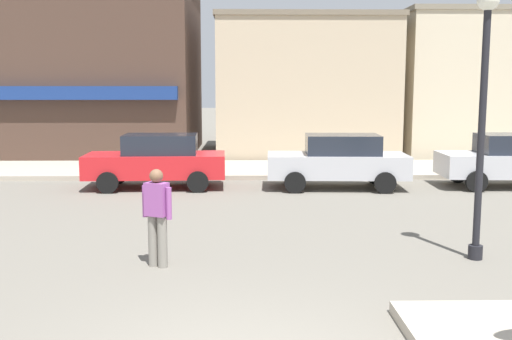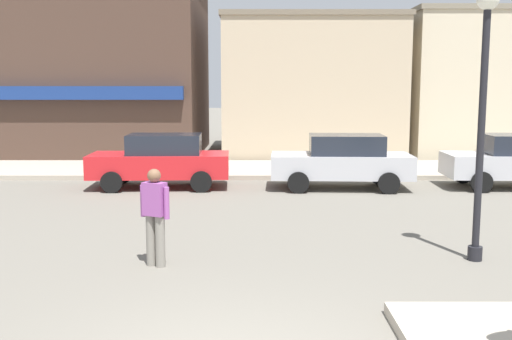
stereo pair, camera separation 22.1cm
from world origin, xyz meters
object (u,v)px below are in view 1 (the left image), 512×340
object	(u,v)px
lamp_post	(484,84)
parked_car_second	(338,161)
parked_car_third	(511,160)
pedestrian_crossing_near	(157,215)
parked_car_nearest	(157,160)

from	to	relation	value
lamp_post	parked_car_second	xyz separation A→B (m)	(-1.23, 7.26, -2.15)
parked_car_third	pedestrian_crossing_near	distance (m)	11.98
lamp_post	parked_car_third	world-z (taller)	lamp_post
parked_car_second	lamp_post	bearing A→B (deg)	-80.41
parked_car_second	parked_car_third	distance (m)	5.08
lamp_post	pedestrian_crossing_near	bearing A→B (deg)	-176.47
parked_car_second	parked_car_third	size ratio (longest dim) A/B	1.00
lamp_post	parked_car_nearest	size ratio (longest dim) A/B	1.12
parked_car_third	parked_car_second	bearing A→B (deg)	-179.15
parked_car_nearest	parked_car_third	bearing A→B (deg)	-0.51
lamp_post	parked_car_second	distance (m)	7.67
parked_car_nearest	parked_car_second	bearing A→B (deg)	-1.81
parked_car_second	pedestrian_crossing_near	bearing A→B (deg)	-118.52
lamp_post	parked_car_third	distance (m)	8.56
parked_car_nearest	parked_car_second	size ratio (longest dim) A/B	1.00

